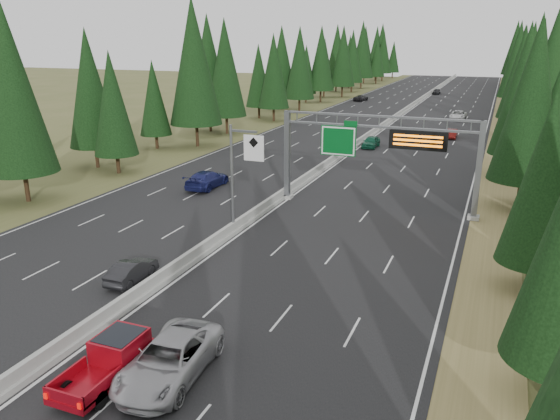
{
  "coord_description": "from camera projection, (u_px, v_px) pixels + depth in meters",
  "views": [
    {
      "loc": [
        17.3,
        -8.77,
        13.83
      ],
      "look_at": [
        5.71,
        20.0,
        4.01
      ],
      "focal_mm": 35.0,
      "sensor_mm": 36.0,
      "label": 1
    }
  ],
  "objects": [
    {
      "name": "car_ahead_green",
      "position": [
        371.0,
        142.0,
        71.26
      ],
      "size": [
        1.83,
        4.38,
        1.48
      ],
      "primitive_type": "imported",
      "rotation": [
        0.0,
        0.0,
        -0.02
      ],
      "color": "#114E34",
      "rests_on": "road"
    },
    {
      "name": "road",
      "position": [
        385.0,
        126.0,
        88.82
      ],
      "size": [
        32.0,
        260.0,
        0.08
      ],
      "primitive_type": "cube",
      "color": "black",
      "rests_on": "ground"
    },
    {
      "name": "car_ahead_dkred",
      "position": [
        452.0,
        134.0,
        77.86
      ],
      "size": [
        1.36,
        3.88,
        1.28
      ],
      "primitive_type": "imported",
      "rotation": [
        0.0,
        0.0,
        0.0
      ],
      "color": "#4E0D0B",
      "rests_on": "road"
    },
    {
      "name": "car_ahead_far",
      "position": [
        437.0,
        91.0,
        138.47
      ],
      "size": [
        1.78,
        4.13,
        1.39
      ],
      "primitive_type": "imported",
      "rotation": [
        0.0,
        0.0,
        -0.03
      ],
      "color": "black",
      "rests_on": "road"
    },
    {
      "name": "hov_sign_pole",
      "position": [
        239.0,
        173.0,
        38.53
      ],
      "size": [
        2.8,
        0.5,
        8.0
      ],
      "color": "slate",
      "rests_on": "road"
    },
    {
      "name": "sign_gantry",
      "position": [
        385.0,
        148.0,
        44.17
      ],
      "size": [
        16.75,
        0.98,
        7.8
      ],
      "color": "slate",
      "rests_on": "road"
    },
    {
      "name": "car_onc_far",
      "position": [
        361.0,
        98.0,
        124.0
      ],
      "size": [
        2.7,
        5.02,
        1.34
      ],
      "primitive_type": "imported",
      "rotation": [
        0.0,
        0.0,
        3.04
      ],
      "color": "black",
      "rests_on": "road"
    },
    {
      "name": "tree_row_left",
      "position": [
        252.0,
        65.0,
        90.6
      ],
      "size": [
        12.17,
        243.69,
        18.86
      ],
      "color": "black",
      "rests_on": "ground"
    },
    {
      "name": "car_onc_blue",
      "position": [
        207.0,
        179.0,
        52.12
      ],
      "size": [
        2.32,
        5.69,
        1.65
      ],
      "primitive_type": "imported",
      "rotation": [
        0.0,
        0.0,
        3.14
      ],
      "color": "navy",
      "rests_on": "road"
    },
    {
      "name": "car_ahead_white",
      "position": [
        458.0,
        115.0,
        95.58
      ],
      "size": [
        2.7,
        5.62,
        1.54
      ],
      "primitive_type": "imported",
      "rotation": [
        0.0,
        0.0,
        -0.03
      ],
      "color": "silver",
      "rests_on": "road"
    },
    {
      "name": "median_barrier",
      "position": [
        385.0,
        124.0,
        88.71
      ],
      "size": [
        0.7,
        260.0,
        0.85
      ],
      "color": "gray",
      "rests_on": "road"
    },
    {
      "name": "tree_row_right",
      "position": [
        542.0,
        70.0,
        78.69
      ],
      "size": [
        12.17,
        240.41,
        18.95
      ],
      "color": "black",
      "rests_on": "ground"
    },
    {
      "name": "silver_minivan",
      "position": [
        169.0,
        359.0,
        22.91
      ],
      "size": [
        3.27,
        6.28,
        1.69
      ],
      "primitive_type": "imported",
      "rotation": [
        0.0,
        0.0,
        0.08
      ],
      "color": "#A9A9AE",
      "rests_on": "road"
    },
    {
      "name": "car_onc_near",
      "position": [
        132.0,
        271.0,
        32.14
      ],
      "size": [
        1.51,
        3.91,
        1.27
      ],
      "primitive_type": "imported",
      "rotation": [
        0.0,
        0.0,
        3.18
      ],
      "color": "black",
      "rests_on": "road"
    },
    {
      "name": "shoulder_right",
      "position": [
        502.0,
        133.0,
        82.48
      ],
      "size": [
        3.6,
        260.0,
        0.06
      ],
      "primitive_type": "cube",
      "color": "olive",
      "rests_on": "ground"
    },
    {
      "name": "car_onc_white",
      "position": [
        340.0,
        134.0,
        77.33
      ],
      "size": [
        1.87,
        3.85,
        1.27
      ],
      "primitive_type": "imported",
      "rotation": [
        0.0,
        0.0,
        3.24
      ],
      "color": "white",
      "rests_on": "road"
    },
    {
      "name": "red_pickup",
      "position": [
        114.0,
        355.0,
        23.0
      ],
      "size": [
        1.89,
        5.28,
        1.72
      ],
      "color": "black",
      "rests_on": "road"
    },
    {
      "name": "shoulder_left",
      "position": [
        284.0,
        120.0,
        95.17
      ],
      "size": [
        3.6,
        260.0,
        0.06
      ],
      "primitive_type": "cube",
      "color": "#4C5427",
      "rests_on": "ground"
    },
    {
      "name": "car_ahead_dkgrey",
      "position": [
        412.0,
        134.0,
        77.32
      ],
      "size": [
        2.17,
        4.53,
        1.27
      ],
      "primitive_type": "imported",
      "rotation": [
        0.0,
        0.0,
        -0.09
      ],
      "color": "black",
      "rests_on": "road"
    }
  ]
}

